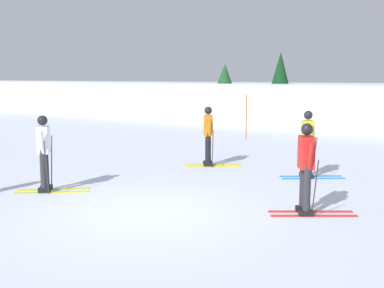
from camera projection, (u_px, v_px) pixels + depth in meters
ground_plane at (147, 213)px, 8.91m from camera, size 120.00×120.00×0.00m
skier_white at (44, 151)px, 10.44m from camera, size 1.44×1.34×1.71m
skier_orange at (208, 134)px, 13.50m from camera, size 1.50×1.26×1.71m
skier_yellow at (308, 142)px, 11.89m from camera, size 1.51×1.24×1.71m
skier_red at (306, 166)px, 8.70m from camera, size 1.53×1.20×1.71m
trail_marker_pole at (246, 117)px, 19.30m from camera, size 0.05×0.05×1.85m
conifer_far_left at (225, 88)px, 27.87m from camera, size 2.09×2.09×3.30m
conifer_far_right at (280, 81)px, 26.94m from camera, size 1.76×1.76×3.96m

